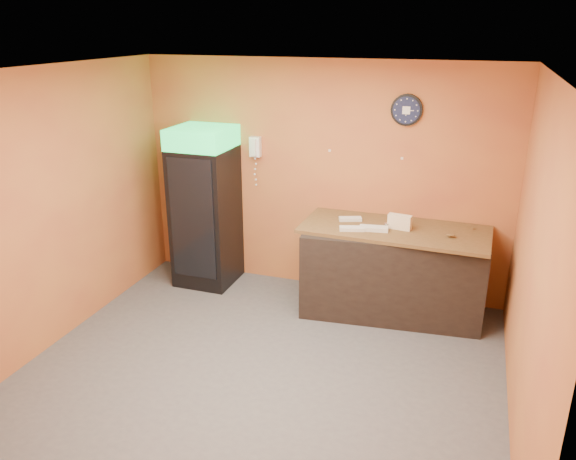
% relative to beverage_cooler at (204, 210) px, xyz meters
% --- Properties ---
extents(floor, '(4.50, 4.50, 0.00)m').
position_rel_beverage_cooler_xyz_m(floor, '(1.39, -1.61, -0.98)').
color(floor, '#47474C').
rests_on(floor, ground).
extents(back_wall, '(4.50, 0.02, 2.80)m').
position_rel_beverage_cooler_xyz_m(back_wall, '(1.39, 0.39, 0.42)').
color(back_wall, '#C17536').
rests_on(back_wall, floor).
extents(left_wall, '(0.02, 4.00, 2.80)m').
position_rel_beverage_cooler_xyz_m(left_wall, '(-0.86, -1.61, 0.42)').
color(left_wall, '#C17536').
rests_on(left_wall, floor).
extents(right_wall, '(0.02, 4.00, 2.80)m').
position_rel_beverage_cooler_xyz_m(right_wall, '(3.64, -1.61, 0.42)').
color(right_wall, '#C17536').
rests_on(right_wall, floor).
extents(ceiling, '(4.50, 4.00, 0.02)m').
position_rel_beverage_cooler_xyz_m(ceiling, '(1.39, -1.61, 1.82)').
color(ceiling, white).
rests_on(ceiling, back_wall).
extents(beverage_cooler, '(0.71, 0.72, 2.00)m').
position_rel_beverage_cooler_xyz_m(beverage_cooler, '(0.00, 0.00, 0.00)').
color(beverage_cooler, black).
rests_on(beverage_cooler, floor).
extents(prep_counter, '(2.05, 1.06, 0.99)m').
position_rel_beverage_cooler_xyz_m(prep_counter, '(2.37, -0.05, -0.48)').
color(prep_counter, black).
rests_on(prep_counter, floor).
extents(wall_clock, '(0.35, 0.06, 0.35)m').
position_rel_beverage_cooler_xyz_m(wall_clock, '(2.36, 0.37, 1.29)').
color(wall_clock, black).
rests_on(wall_clock, back_wall).
extents(wall_phone, '(0.13, 0.11, 0.24)m').
position_rel_beverage_cooler_xyz_m(wall_phone, '(0.56, 0.34, 0.76)').
color(wall_phone, white).
rests_on(wall_phone, back_wall).
extents(butcher_paper, '(2.08, 0.97, 0.04)m').
position_rel_beverage_cooler_xyz_m(butcher_paper, '(2.37, -0.05, 0.03)').
color(butcher_paper, brown).
rests_on(butcher_paper, prep_counter).
extents(sub_roll_stack, '(0.27, 0.12, 0.16)m').
position_rel_beverage_cooler_xyz_m(sub_roll_stack, '(2.42, -0.06, 0.13)').
color(sub_roll_stack, '#F6E0BF').
rests_on(sub_roll_stack, butcher_paper).
extents(wrapped_sandwich_left, '(0.29, 0.18, 0.04)m').
position_rel_beverage_cooler_xyz_m(wrapped_sandwich_left, '(1.94, -0.27, 0.07)').
color(wrapped_sandwich_left, silver).
rests_on(wrapped_sandwich_left, butcher_paper).
extents(wrapped_sandwich_mid, '(0.32, 0.16, 0.04)m').
position_rel_beverage_cooler_xyz_m(wrapped_sandwich_mid, '(2.16, -0.20, 0.07)').
color(wrapped_sandwich_mid, silver).
rests_on(wrapped_sandwich_mid, butcher_paper).
extents(wrapped_sandwich_right, '(0.28, 0.18, 0.04)m').
position_rel_beverage_cooler_xyz_m(wrapped_sandwich_right, '(1.85, 0.04, 0.07)').
color(wrapped_sandwich_right, silver).
rests_on(wrapped_sandwich_right, butcher_paper).
extents(kitchen_tool, '(0.06, 0.06, 0.06)m').
position_rel_beverage_cooler_xyz_m(kitchen_tool, '(2.28, -0.07, 0.08)').
color(kitchen_tool, silver).
rests_on(kitchen_tool, butcher_paper).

